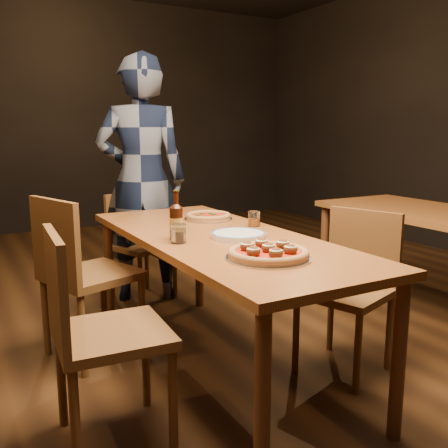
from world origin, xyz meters
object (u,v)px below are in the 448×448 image
chair_end (143,245)px  amber_glass (254,219)px  chair_main_sw (92,273)px  plate_stack (238,235)px  chair_main_nw (112,332)px  table_main (219,248)px  beer_bottle (176,222)px  diner (142,180)px  pizza_margherita (208,216)px  water_glass (178,234)px  pizza_meatball (268,253)px  chair_main_e (345,291)px

chair_end → amber_glass: bearing=-96.2°
chair_main_sw → plate_stack: (0.62, -0.60, 0.27)m
chair_main_nw → table_main: bearing=-58.9°
beer_bottle → chair_end: bearing=78.0°
diner → amber_glass: bearing=123.5°
chair_main_sw → pizza_margherita: (0.74, -0.03, 0.28)m
pizza_margherita → water_glass: bearing=-129.8°
amber_glass → water_glass: bearing=-161.7°
chair_main_nw → pizza_margherita: 1.24m
pizza_meatball → amber_glass: 0.74m
chair_main_e → water_glass: chair_main_e is taller
beer_bottle → chair_main_nw: bearing=-140.4°
table_main → water_glass: size_ratio=21.20×
chair_main_nw → chair_main_e: chair_main_nw is taller
chair_end → beer_bottle: beer_bottle is taller
chair_end → pizza_meatball: chair_end is taller
pizza_margherita → diner: (-0.13, 0.86, 0.16)m
diner → pizza_margherita: bearing=119.9°
chair_end → diner: (0.02, 0.03, 0.50)m
chair_main_sw → amber_glass: (0.86, -0.37, 0.30)m
table_main → chair_main_sw: (-0.56, 0.50, -0.18)m
chair_main_sw → amber_glass: 0.99m
pizza_meatball → chair_main_sw: bearing=116.8°
chair_end → water_glass: bearing=-121.4°
pizza_meatball → pizza_margherita: size_ratio=1.25×
water_glass → diner: 1.42m
chair_end → chair_main_e: bearing=-91.2°
pizza_margherita → water_glass: water_glass is taller
pizza_meatball → beer_bottle: bearing=109.3°
chair_main_nw → chair_main_e: bearing=-86.0°
amber_glass → chair_end: bearing=102.9°
table_main → pizza_margherita: pizza_margherita is taller
water_glass → chair_main_nw: bearing=-145.3°
pizza_margherita → beer_bottle: 0.61m
chair_main_e → chair_end: size_ratio=1.06×
chair_main_nw → chair_main_e: (1.27, 0.00, -0.02)m
chair_end → plate_stack: (0.03, -1.40, 0.33)m
chair_main_sw → amber_glass: chair_main_sw is taller
table_main → chair_main_e: (0.57, -0.36, -0.22)m
amber_glass → table_main: bearing=-156.8°
chair_end → water_glass: chair_end is taller
chair_main_e → pizza_margherita: (-0.40, 0.82, 0.31)m
chair_main_e → pizza_margherita: 0.97m
chair_main_e → pizza_meatball: size_ratio=2.42×
pizza_meatball → diner: size_ratio=0.20×
chair_main_sw → water_glass: size_ratio=10.48×
chair_main_nw → water_glass: chair_main_nw is taller
chair_main_sw → water_glass: (0.30, -0.55, 0.30)m
chair_main_e → chair_end: chair_main_e is taller
pizza_margherita → chair_main_nw: bearing=-136.6°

